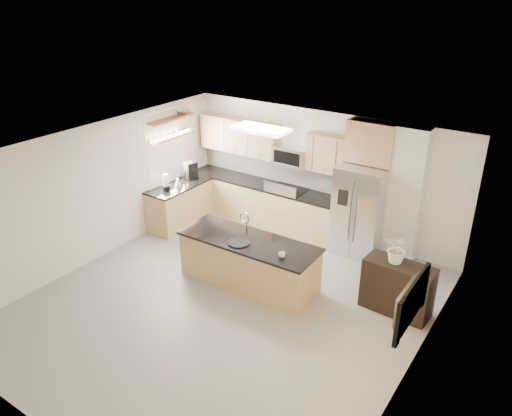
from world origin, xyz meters
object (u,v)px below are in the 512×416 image
Objects in this scene: flower_vase at (399,243)px; television at (403,300)px; microwave at (291,156)px; blender at (166,183)px; island at (249,262)px; platter at (239,243)px; kettle at (178,181)px; refrigerator at (360,211)px; coffee_maker at (191,171)px; bowl at (184,111)px; range at (287,209)px; credenza at (397,288)px; cup at (282,255)px.

television is at bearing -69.23° from flower_vase.
microwave is at bearing 150.72° from flower_vase.
blender is at bearing 179.21° from flower_vase.
microwave reaches higher than island.
microwave is at bearing 100.47° from platter.
island is 0.48m from platter.
kettle is (0.05, 0.31, -0.05)m from blender.
blender is at bearing -159.66° from refrigerator.
coffee_maker is 0.94× the size of bowl.
island is 2.58m from flower_vase.
refrigerator is at bearing -5.86° from microwave.
flower_vase is (2.89, -1.50, 0.76)m from range.
blender is 4.97m from flower_vase.
range is 0.64× the size of refrigerator.
platter is (-1.20, -2.31, -0.02)m from refrigerator.
cup is at bearing -150.07° from credenza.
credenza is at bearing -48.24° from refrigerator.
credenza is at bearing -28.87° from microwave.
microwave is 1.08× the size of flower_vase.
cup is 0.16× the size of flower_vase.
credenza is 5.18m from coffee_maker.
island reaches higher than cup.
television is (2.98, -0.95, 0.92)m from island.
range is at bearing 156.18° from credenza.
island is 2.83m from kettle.
microwave is 2.29m from coffee_maker.
blender is 1.47× the size of kettle.
credenza is (2.44, 0.66, 0.01)m from island.
microwave is 2.01× the size of coffee_maker.
island is 7.03× the size of blender.
bowl is 0.37× the size of television.
island is 2.52m from credenza.
refrigerator is at bearing 7.73° from bowl.
island is at bearing 68.13° from platter.
kettle is at bearing -67.63° from bowl.
flower_vase is 1.74m from television.
cup is 0.85m from platter.
kettle is at bearing -148.36° from microwave.
credenza is at bearing -0.93° from blender.
bowl is (-2.71, 1.78, 1.52)m from platter.
kettle reaches higher than credenza.
bowl is (-2.78, 1.59, 1.95)m from island.
flower_vase is at bearing 19.40° from platter.
kettle is at bearing 156.65° from island.
refrigerator is at bearing 62.54° from platter.
refrigerator is 1.62× the size of credenza.
kettle is (-4.99, 0.39, 0.59)m from credenza.
television is (5.58, -1.69, 0.28)m from blender.
kettle is 5.89m from television.
microwave is 6.86× the size of cup.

